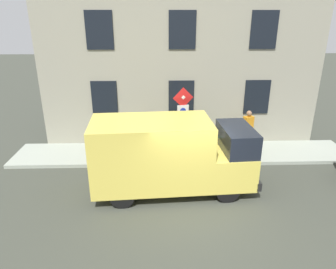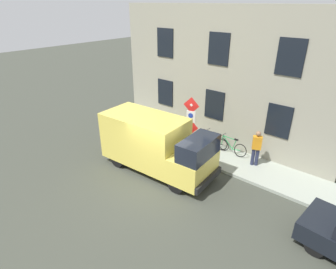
{
  "view_description": "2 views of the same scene",
  "coord_description": "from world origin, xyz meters",
  "px_view_note": "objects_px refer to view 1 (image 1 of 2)",
  "views": [
    {
      "loc": [
        -8.21,
        0.99,
        5.61
      ],
      "look_at": [
        2.37,
        0.65,
        1.48
      ],
      "focal_mm": 33.02,
      "sensor_mm": 36.0,
      "label": 1
    },
    {
      "loc": [
        -7.12,
        -6.87,
        7.08
      ],
      "look_at": [
        2.42,
        1.1,
        1.09
      ],
      "focal_mm": 29.79,
      "sensor_mm": 36.0,
      "label": 2
    }
  ],
  "objects_px": {
    "sign_post_stacked": "(183,118)",
    "pedestrian": "(248,128)",
    "delivery_van": "(170,154)",
    "bicycle_green": "(213,139)",
    "bicycle_black": "(192,139)",
    "litter_bin": "(199,149)"
  },
  "relations": [
    {
      "from": "bicycle_black",
      "to": "litter_bin",
      "type": "distance_m",
      "value": 1.29
    },
    {
      "from": "delivery_van",
      "to": "bicycle_green",
      "type": "bearing_deg",
      "value": 54.87
    },
    {
      "from": "sign_post_stacked",
      "to": "litter_bin",
      "type": "relative_size",
      "value": 3.18
    },
    {
      "from": "sign_post_stacked",
      "to": "delivery_van",
      "type": "relative_size",
      "value": 0.53
    },
    {
      "from": "delivery_van",
      "to": "bicycle_green",
      "type": "relative_size",
      "value": 3.18
    },
    {
      "from": "bicycle_green",
      "to": "pedestrian",
      "type": "distance_m",
      "value": 1.53
    },
    {
      "from": "bicycle_black",
      "to": "pedestrian",
      "type": "distance_m",
      "value": 2.42
    },
    {
      "from": "sign_post_stacked",
      "to": "bicycle_green",
      "type": "xyz_separation_m",
      "value": [
        1.42,
        -1.48,
        -1.45
      ]
    },
    {
      "from": "bicycle_green",
      "to": "litter_bin",
      "type": "bearing_deg",
      "value": 58.74
    },
    {
      "from": "litter_bin",
      "to": "delivery_van",
      "type": "bearing_deg",
      "value": 148.82
    },
    {
      "from": "delivery_van",
      "to": "bicycle_black",
      "type": "xyz_separation_m",
      "value": [
        3.33,
        -1.1,
        -0.82
      ]
    },
    {
      "from": "sign_post_stacked",
      "to": "pedestrian",
      "type": "distance_m",
      "value": 3.22
    },
    {
      "from": "delivery_van",
      "to": "litter_bin",
      "type": "distance_m",
      "value": 2.52
    },
    {
      "from": "delivery_van",
      "to": "sign_post_stacked",
      "type": "bearing_deg",
      "value": 70.04
    },
    {
      "from": "sign_post_stacked",
      "to": "bicycle_black",
      "type": "distance_m",
      "value": 2.1
    },
    {
      "from": "bicycle_green",
      "to": "delivery_van",
      "type": "bearing_deg",
      "value": 59.27
    },
    {
      "from": "bicycle_green",
      "to": "pedestrian",
      "type": "relative_size",
      "value": 1.0
    },
    {
      "from": "litter_bin",
      "to": "bicycle_black",
      "type": "bearing_deg",
      "value": 6.29
    },
    {
      "from": "sign_post_stacked",
      "to": "pedestrian",
      "type": "xyz_separation_m",
      "value": [
        1.14,
        -2.88,
        -0.89
      ]
    },
    {
      "from": "sign_post_stacked",
      "to": "delivery_van",
      "type": "distance_m",
      "value": 2.09
    },
    {
      "from": "sign_post_stacked",
      "to": "delivery_van",
      "type": "bearing_deg",
      "value": 163.65
    },
    {
      "from": "sign_post_stacked",
      "to": "delivery_van",
      "type": "height_order",
      "value": "sign_post_stacked"
    }
  ]
}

